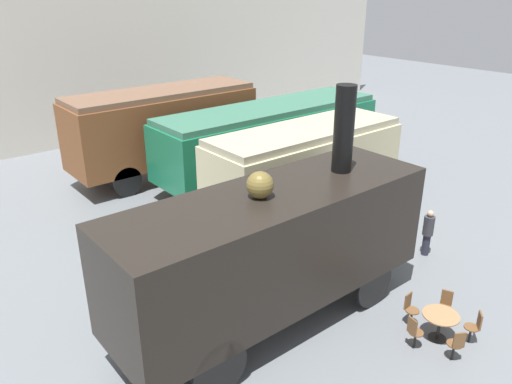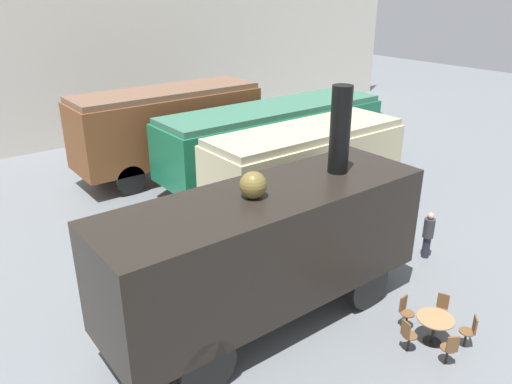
# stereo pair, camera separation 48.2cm
# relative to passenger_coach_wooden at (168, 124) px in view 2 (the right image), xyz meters

# --- Properties ---
(ground_plane) EXTENTS (80.00, 80.00, 0.00)m
(ground_plane) POSITION_rel_passenger_coach_wooden_xyz_m (0.09, -8.25, -2.34)
(ground_plane) COLOR slate
(backdrop_wall) EXTENTS (44.00, 0.15, 9.00)m
(backdrop_wall) POSITION_rel_passenger_coach_wooden_xyz_m (0.09, 7.07, 2.16)
(backdrop_wall) COLOR beige
(backdrop_wall) RESTS_ON ground_plane
(passenger_coach_wooden) EXTENTS (8.45, 2.72, 3.91)m
(passenger_coach_wooden) POSITION_rel_passenger_coach_wooden_xyz_m (0.00, 0.00, 0.00)
(passenger_coach_wooden) COLOR brown
(passenger_coach_wooden) RESTS_ON ground_plane
(streamlined_locomotive) EXTENTS (12.50, 2.85, 3.39)m
(streamlined_locomotive) POSITION_rel_passenger_coach_wooden_xyz_m (3.90, -3.61, -0.26)
(streamlined_locomotive) COLOR #196B47
(streamlined_locomotive) RESTS_ON ground_plane
(passenger_coach_vintage) EXTENTS (7.28, 2.51, 3.69)m
(passenger_coach_vintage) POSITION_rel_passenger_coach_wooden_xyz_m (1.15, -7.83, -0.14)
(passenger_coach_vintage) COLOR beige
(passenger_coach_vintage) RESTS_ON ground_plane
(steam_locomotive) EXTENTS (8.50, 2.61, 5.89)m
(steam_locomotive) POSITION_rel_passenger_coach_wooden_xyz_m (-3.32, -11.31, -0.06)
(steam_locomotive) COLOR black
(steam_locomotive) RESTS_ON ground_plane
(cafe_table_near) EXTENTS (0.90, 0.90, 0.71)m
(cafe_table_near) POSITION_rel_passenger_coach_wooden_xyz_m (-0.62, -14.47, -1.77)
(cafe_table_near) COLOR black
(cafe_table_near) RESTS_ON ground_plane
(cafe_chair_0) EXTENTS (0.38, 0.36, 0.87)m
(cafe_chair_0) POSITION_rel_passenger_coach_wooden_xyz_m (-1.42, -14.28, -1.83)
(cafe_chair_0) COLOR black
(cafe_chair_0) RESTS_ON ground_plane
(cafe_chair_1) EXTENTS (0.39, 0.40, 0.87)m
(cafe_chair_1) POSITION_rel_passenger_coach_wooden_xyz_m (-1.05, -15.17, -1.83)
(cafe_chair_1) COLOR black
(cafe_chair_1) RESTS_ON ground_plane
(cafe_chair_2) EXTENTS (0.40, 0.41, 0.87)m
(cafe_chair_2) POSITION_rel_passenger_coach_wooden_xyz_m (-0.09, -15.09, -1.83)
(cafe_chair_2) COLOR black
(cafe_chair_2) RESTS_ON ground_plane
(cafe_chair_3) EXTENTS (0.39, 0.38, 0.87)m
(cafe_chair_3) POSITION_rel_passenger_coach_wooden_xyz_m (0.13, -14.16, -1.83)
(cafe_chair_3) COLOR black
(cafe_chair_3) RESTS_ON ground_plane
(cafe_chair_4) EXTENTS (0.36, 0.36, 0.87)m
(cafe_chair_4) POSITION_rel_passenger_coach_wooden_xyz_m (-0.69, -13.65, -1.83)
(cafe_chair_4) COLOR black
(cafe_chair_4) RESTS_ON ground_plane
(visitor_person) EXTENTS (0.34, 0.34, 1.57)m
(visitor_person) POSITION_rel_passenger_coach_wooden_xyz_m (2.79, -11.85, -1.49)
(visitor_person) COLOR #262633
(visitor_person) RESTS_ON ground_plane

